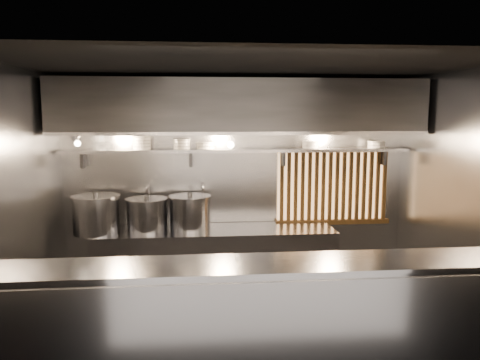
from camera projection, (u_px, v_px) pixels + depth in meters
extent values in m
plane|color=black|center=(249.00, 338.00, 4.93)|extent=(4.50, 4.50, 0.00)
plane|color=black|center=(249.00, 66.00, 4.54)|extent=(4.50, 4.50, 0.00)
plane|color=gray|center=(237.00, 185.00, 6.22)|extent=(4.50, 0.00, 4.50)
plane|color=gray|center=(19.00, 212.00, 4.53)|extent=(0.00, 3.00, 3.00)
plane|color=gray|center=(460.00, 204.00, 4.94)|extent=(0.00, 3.00, 3.00)
cube|color=#9F9FA4|center=(261.00, 329.00, 3.92)|extent=(4.50, 0.50, 1.10)
cube|color=#939399|center=(266.00, 344.00, 3.66)|extent=(4.50, 0.02, 1.01)
cube|color=#9F9FA4|center=(262.00, 264.00, 3.84)|extent=(4.50, 0.56, 0.03)
cube|color=#9F9FA4|center=(216.00, 264.00, 5.96)|extent=(3.00, 0.70, 0.90)
cube|color=#9F9FA4|center=(238.00, 150.00, 5.97)|extent=(4.40, 0.34, 0.04)
cube|color=#2D2D30|center=(239.00, 107.00, 5.68)|extent=(4.40, 0.80, 0.65)
cube|color=#9F9FA4|center=(242.00, 134.00, 5.33)|extent=(4.40, 0.03, 0.04)
cube|color=#E9AC69|center=(332.00, 186.00, 6.32)|extent=(1.50, 0.02, 0.92)
cube|color=brown|center=(335.00, 150.00, 6.20)|extent=(1.56, 0.06, 0.06)
cube|color=brown|center=(333.00, 222.00, 6.34)|extent=(1.56, 0.06, 0.06)
cube|color=brown|center=(282.00, 187.00, 6.20)|extent=(0.04, 0.04, 0.92)
cube|color=brown|center=(289.00, 187.00, 6.21)|extent=(0.04, 0.04, 0.92)
cube|color=brown|center=(296.00, 187.00, 6.22)|extent=(0.04, 0.04, 0.92)
cube|color=brown|center=(303.00, 187.00, 6.23)|extent=(0.04, 0.04, 0.92)
cube|color=brown|center=(310.00, 187.00, 6.24)|extent=(0.04, 0.04, 0.92)
cube|color=brown|center=(316.00, 187.00, 6.25)|extent=(0.04, 0.04, 0.92)
cube|color=brown|center=(323.00, 186.00, 6.26)|extent=(0.04, 0.04, 0.92)
cube|color=brown|center=(330.00, 186.00, 6.26)|extent=(0.04, 0.04, 0.92)
cube|color=brown|center=(337.00, 186.00, 6.27)|extent=(0.04, 0.04, 0.92)
cube|color=brown|center=(344.00, 186.00, 6.28)|extent=(0.04, 0.04, 0.92)
cube|color=brown|center=(351.00, 186.00, 6.29)|extent=(0.04, 0.04, 0.92)
cube|color=brown|center=(357.00, 186.00, 6.30)|extent=(0.04, 0.04, 0.92)
cube|color=brown|center=(364.00, 186.00, 6.31)|extent=(0.04, 0.04, 0.92)
cube|color=brown|center=(371.00, 186.00, 6.31)|extent=(0.04, 0.04, 0.92)
cube|color=brown|center=(377.00, 186.00, 6.32)|extent=(0.04, 0.04, 0.92)
cube|color=brown|center=(384.00, 186.00, 6.33)|extent=(0.04, 0.04, 0.92)
cylinder|color=silver|center=(149.00, 203.00, 6.09)|extent=(0.03, 0.03, 0.48)
sphere|color=silver|center=(149.00, 185.00, 6.06)|extent=(0.04, 0.04, 0.04)
cylinder|color=silver|center=(148.00, 186.00, 5.93)|extent=(0.03, 0.26, 0.03)
sphere|color=silver|center=(147.00, 188.00, 5.80)|extent=(0.04, 0.04, 0.04)
cylinder|color=silver|center=(147.00, 194.00, 5.81)|extent=(0.03, 0.03, 0.14)
cylinder|color=silver|center=(203.00, 202.00, 6.16)|extent=(0.03, 0.03, 0.48)
sphere|color=silver|center=(203.00, 184.00, 6.12)|extent=(0.04, 0.04, 0.04)
cylinder|color=silver|center=(203.00, 186.00, 5.99)|extent=(0.03, 0.26, 0.03)
sphere|color=silver|center=(203.00, 187.00, 5.87)|extent=(0.04, 0.04, 0.04)
cylinder|color=silver|center=(203.00, 193.00, 5.88)|extent=(0.03, 0.03, 0.14)
cone|color=#9F9FA4|center=(75.00, 138.00, 5.31)|extent=(0.25, 0.27, 0.20)
sphere|color=#FFE0B2|center=(78.00, 143.00, 5.30)|extent=(0.07, 0.07, 0.07)
cylinder|color=#2D2D30|center=(77.00, 131.00, 5.40)|extent=(0.02, 0.22, 0.02)
cylinder|color=#2D2D30|center=(231.00, 138.00, 5.82)|extent=(0.01, 0.01, 0.12)
sphere|color=#FFE0B2|center=(231.00, 145.00, 5.83)|extent=(0.09, 0.09, 0.09)
cylinder|color=#9F9FA4|center=(97.00, 215.00, 5.69)|extent=(0.73, 0.73, 0.43)
cylinder|color=#9F9FA4|center=(96.00, 197.00, 5.66)|extent=(0.77, 0.77, 0.03)
cylinder|color=#2D2D30|center=(96.00, 194.00, 5.66)|extent=(0.06, 0.06, 0.04)
cylinder|color=#9F9FA4|center=(147.00, 216.00, 5.80)|extent=(0.52, 0.52, 0.38)
cylinder|color=#9F9FA4|center=(146.00, 200.00, 5.77)|extent=(0.56, 0.56, 0.03)
cylinder|color=#2D2D30|center=(146.00, 197.00, 5.77)|extent=(0.06, 0.06, 0.04)
cylinder|color=#9F9FA4|center=(190.00, 214.00, 5.88)|extent=(0.65, 0.65, 0.40)
cylinder|color=#9F9FA4|center=(190.00, 197.00, 5.85)|extent=(0.69, 0.69, 0.03)
cylinder|color=#2D2D30|center=(190.00, 194.00, 5.85)|extent=(0.06, 0.06, 0.04)
cylinder|color=silver|center=(142.00, 148.00, 5.86)|extent=(0.23, 0.23, 0.03)
cylinder|color=silver|center=(142.00, 145.00, 5.85)|extent=(0.23, 0.23, 0.03)
cylinder|color=silver|center=(142.00, 142.00, 5.85)|extent=(0.23, 0.23, 0.03)
cylinder|color=silver|center=(142.00, 139.00, 5.84)|extent=(0.23, 0.23, 0.03)
cylinder|color=silver|center=(142.00, 137.00, 5.84)|extent=(0.24, 0.24, 0.01)
cylinder|color=silver|center=(182.00, 148.00, 5.90)|extent=(0.21, 0.21, 0.03)
cylinder|color=silver|center=(182.00, 145.00, 5.90)|extent=(0.21, 0.21, 0.03)
cylinder|color=silver|center=(182.00, 142.00, 5.89)|extent=(0.21, 0.21, 0.03)
cylinder|color=silver|center=(182.00, 139.00, 5.89)|extent=(0.23, 0.23, 0.01)
cylinder|color=silver|center=(206.00, 148.00, 5.93)|extent=(0.23, 0.23, 0.03)
cylinder|color=silver|center=(206.00, 145.00, 5.92)|extent=(0.23, 0.23, 0.03)
cylinder|color=silver|center=(206.00, 142.00, 5.92)|extent=(0.25, 0.25, 0.01)
cylinder|color=silver|center=(310.00, 147.00, 6.05)|extent=(0.21, 0.21, 0.03)
cylinder|color=silver|center=(310.00, 144.00, 6.05)|extent=(0.21, 0.21, 0.03)
cylinder|color=silver|center=(310.00, 142.00, 6.04)|extent=(0.23, 0.23, 0.01)
cylinder|color=silver|center=(376.00, 146.00, 6.13)|extent=(0.22, 0.22, 0.03)
cylinder|color=silver|center=(376.00, 144.00, 6.13)|extent=(0.22, 0.22, 0.03)
cylinder|color=silver|center=(376.00, 141.00, 6.12)|extent=(0.24, 0.24, 0.01)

